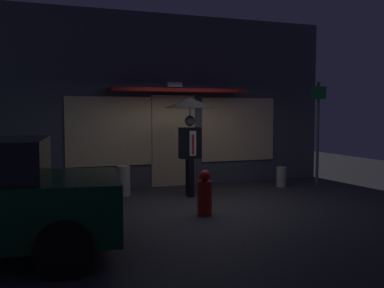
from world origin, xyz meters
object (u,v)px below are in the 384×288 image
Objects in this scene: sidewalk_bollard at (124,181)px; person_with_umbrella at (190,118)px; fire_hydrant at (205,194)px; sidewalk_bollard_2 at (282,177)px; street_sign_post at (318,128)px.

person_with_umbrella is at bearing -22.33° from sidewalk_bollard.
fire_hydrant is (0.94, -2.33, 0.05)m from sidewalk_bollard.
sidewalk_bollard reaches higher than sidewalk_bollard_2.
street_sign_post is 5.23× the size of sidewalk_bollard_2.
street_sign_post is (3.28, 0.06, -0.25)m from person_with_umbrella.
fire_hydrant reaches higher than sidewalk_bollard_2.
person_with_umbrella is at bearing 77.80° from fire_hydrant.
street_sign_post is 3.90× the size of sidewalk_bollard.
sidewalk_bollard is at bearing 177.06° from sidewalk_bollard_2.
sidewalk_bollard_2 is 0.60× the size of fire_hydrant.
sidewalk_bollard is at bearing 165.18° from person_with_umbrella.
person_with_umbrella is 0.84× the size of street_sign_post.
fire_hydrant is at bearing -68.13° from sidewalk_bollard.
street_sign_post is 4.76m from sidewalk_bollard.
street_sign_post is at bearing 8.62° from person_with_umbrella.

